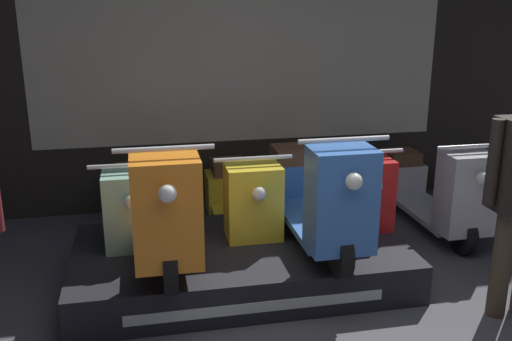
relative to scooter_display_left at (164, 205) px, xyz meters
name	(u,v)px	position (x,y,z in m)	size (l,w,h in m)	color
shop_wall_back	(241,53)	(0.91, 1.82, 0.91)	(7.59, 0.09, 3.20)	#28231E
display_platform	(240,262)	(0.57, 0.05, -0.53)	(2.53, 1.33, 0.30)	black
scooter_display_left	(164,205)	(0.00, 0.00, 0.00)	(0.61, 1.71, 0.97)	black
scooter_display_right	(314,195)	(1.14, 0.00, 0.00)	(0.61, 1.71, 0.97)	black
scooter_backrow_0	(135,210)	(-0.22, 0.75, -0.30)	(0.61, 1.71, 0.97)	black
scooter_backrow_1	(240,203)	(0.70, 0.75, -0.30)	(0.61, 1.71, 0.97)	black
scooter_backrow_2	(339,196)	(1.62, 0.75, -0.30)	(0.61, 1.71, 0.97)	black
scooter_backrow_3	(431,190)	(2.53, 0.75, -0.30)	(0.61, 1.71, 0.97)	black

